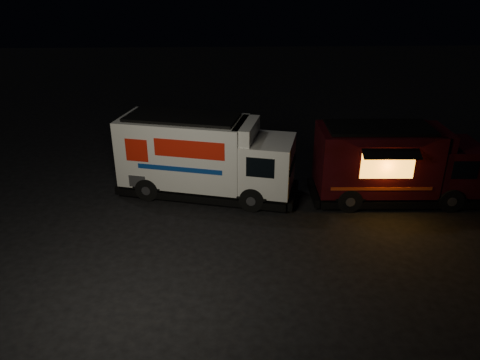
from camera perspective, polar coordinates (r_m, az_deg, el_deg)
The scene contains 3 objects.
ground at distance 15.17m, azimuth -0.90°, elevation -7.15°, with size 80.00×80.00×0.00m, color black.
white_truck at distance 17.51m, azimuth -4.04°, elevation 2.87°, with size 6.73×2.30×3.05m, color silver, non-canonical shape.
red_truck at distance 18.03m, azimuth 18.57°, elevation 1.93°, with size 6.14×2.26×2.86m, color black, non-canonical shape.
Camera 1 is at (-0.23, -12.91, 7.95)m, focal length 35.00 mm.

